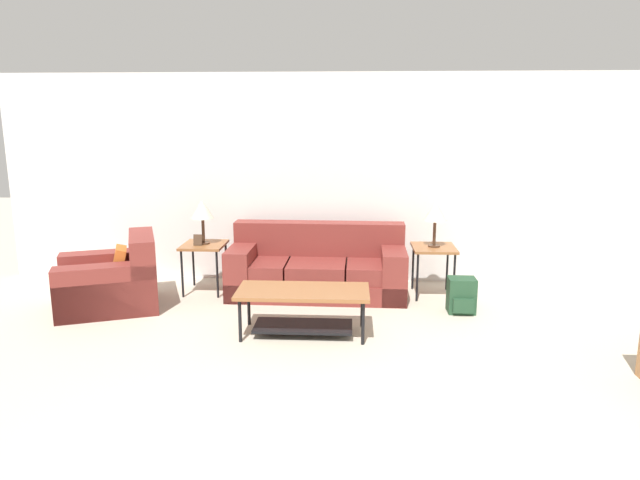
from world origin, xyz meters
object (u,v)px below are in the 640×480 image
table_lamp_left (202,210)px  backpack (461,296)px  couch (318,269)px  table_lamp_right (435,212)px  coffee_table (303,301)px  side_table_right (434,252)px  armchair (112,282)px  side_table_left (204,249)px

table_lamp_left → backpack: 3.11m
backpack → table_lamp_left: bearing=168.5°
couch → table_lamp_right: (1.36, 0.02, 0.69)m
coffee_table → couch: bearing=87.3°
couch → side_table_right: size_ratio=3.52×
table_lamp_left → table_lamp_right: (2.71, 0.00, 0.00)m
table_lamp_left → coffee_table: bearing=-45.6°
armchair → table_lamp_left: size_ratio=2.44×
couch → coffee_table: couch is taller
armchair → backpack: size_ratio=3.39×
coffee_table → table_lamp_right: 2.05m
table_lamp_right → backpack: table_lamp_right is taller
coffee_table → backpack: 1.80m
couch → table_lamp_right: table_lamp_right is taller
coffee_table → table_lamp_right: size_ratio=2.39×
armchair → backpack: 3.81m
side_table_left → table_lamp_right: 2.75m
armchair → table_lamp_left: table_lamp_left is taller
coffee_table → backpack: (1.64, 0.73, -0.15)m
backpack → couch: bearing=159.9°
table_lamp_left → table_lamp_right: bearing=0.0°
coffee_table → table_lamp_right: table_lamp_right is taller
couch → armchair: couch is taller
armchair → coffee_table: bearing=-17.7°
coffee_table → side_table_right: bearing=43.0°
coffee_table → side_table_right: size_ratio=2.15×
table_lamp_right → table_lamp_left: bearing=180.0°
table_lamp_right → side_table_right: bearing=82.9°
couch → coffee_table: size_ratio=1.64×
side_table_left → coffee_table: bearing=-45.6°
side_table_left → couch: bearing=-0.7°
couch → table_lamp_left: bearing=179.3°
coffee_table → backpack: bearing=23.8°
armchair → side_table_right: (3.58, 0.63, 0.24)m
couch → backpack: 1.69m
coffee_table → table_lamp_right: bearing=43.0°
side_table_left → backpack: side_table_left is taller
armchair → side_table_right: bearing=10.0°
armchair → table_lamp_right: table_lamp_right is taller
coffee_table → side_table_left: (-1.30, 1.32, 0.20)m
side_table_right → table_lamp_left: bearing=-180.0°
side_table_right → table_lamp_left: 2.75m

